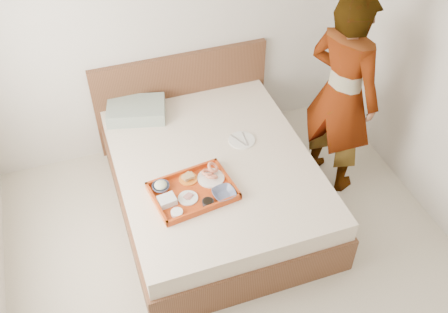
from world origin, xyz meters
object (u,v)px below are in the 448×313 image
tray (193,191)px  dinner_plate (242,140)px  person (342,95)px  bed (215,183)px

tray → dinner_plate: bearing=30.9°
tray → person: bearing=4.6°
bed → person: size_ratio=1.09×
person → dinner_plate: bearing=54.9°
tray → dinner_plate: size_ratio=2.72×
dinner_plate → person: bearing=-10.9°
bed → person: person is taller
bed → person: bearing=0.1°
bed → person: 1.28m
tray → bed: bearing=40.1°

